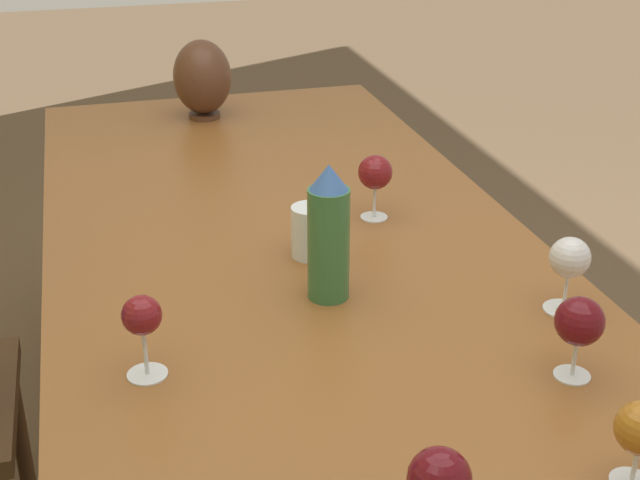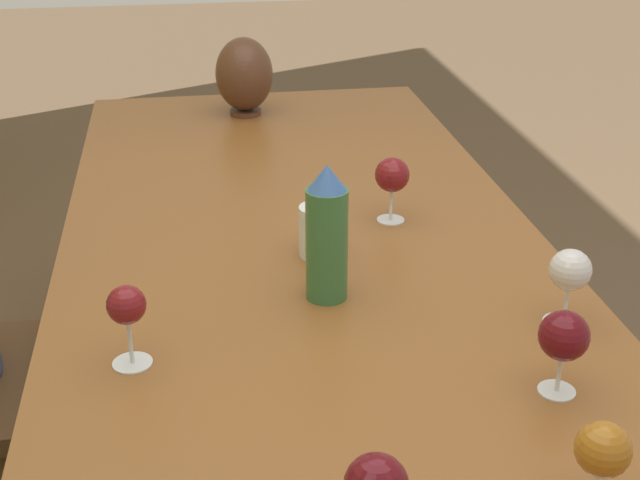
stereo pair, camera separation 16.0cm
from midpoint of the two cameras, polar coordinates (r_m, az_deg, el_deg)
The scene contains 8 objects.
dining_table at distance 1.56m, azimuth -1.56°, elevation -7.53°, with size 2.92×0.99×0.73m.
water_bottle at distance 1.57m, azimuth -2.37°, elevation 0.30°, with size 0.08×0.08×0.26m.
water_tumbler at distance 1.75m, azimuth -3.26°, elevation 0.48°, with size 0.08×0.08×0.10m.
vase at distance 2.61m, azimuth -9.32°, elevation 10.19°, with size 0.17×0.17×0.23m.
wine_glass_1 at distance 1.39m, azimuth 13.13°, elevation -5.27°, with size 0.08×0.08×0.14m.
wine_glass_3 at distance 1.39m, azimuth -14.59°, elevation -4.98°, with size 0.06×0.06×0.14m.
wine_glass_4 at distance 1.90m, azimuth 1.14°, elevation 4.23°, with size 0.07×0.07×0.14m.
wine_glass_7 at distance 1.57m, azimuth 12.91°, elevation -1.31°, with size 0.07×0.07×0.14m.
Camera 1 is at (-1.25, 0.38, 1.52)m, focal length 50.00 mm.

